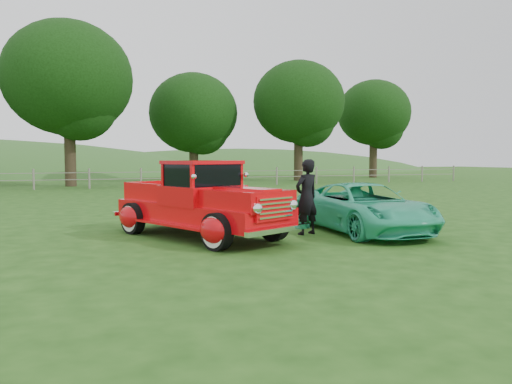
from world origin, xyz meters
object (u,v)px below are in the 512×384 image
object	(u,v)px
tree_near_west	(68,79)
tree_mid_east	(299,102)
red_pickup	(201,203)
teal_sedan	(364,208)
tree_far_east	(374,113)
man	(307,197)
tree_near_east	(193,113)

from	to	relation	value
tree_near_west	tree_mid_east	xyz separation A→B (m)	(17.00, 2.00, -0.62)
red_pickup	teal_sedan	world-z (taller)	red_pickup
tree_far_east	teal_sedan	world-z (taller)	tree_far_east
teal_sedan	red_pickup	bearing A→B (deg)	172.49
red_pickup	man	size ratio (longest dim) A/B	2.91
tree_far_east	tree_mid_east	bearing A→B (deg)	-161.57
tree_mid_east	tree_near_west	bearing A→B (deg)	-173.29
tree_mid_east	teal_sedan	distance (m)	27.97
tree_mid_east	tree_far_east	distance (m)	9.49
tree_far_east	tree_near_east	bearing A→B (deg)	-176.63
teal_sedan	tree_near_east	bearing A→B (deg)	86.70
tree_near_east	tree_mid_east	world-z (taller)	tree_mid_east
tree_near_west	red_pickup	xyz separation A→B (m)	(2.67, -22.74, -6.00)
teal_sedan	tree_near_west	bearing A→B (deg)	107.49
man	tree_near_west	bearing A→B (deg)	-94.79
tree_mid_east	teal_sedan	size ratio (longest dim) A/B	2.16
tree_near_east	man	size ratio (longest dim) A/B	4.60
tree_near_west	tree_far_east	xyz separation A→B (m)	(26.00, 5.00, -0.94)
tree_near_east	man	distance (m)	27.81
tree_near_east	teal_sedan	xyz separation A→B (m)	(-2.36, -27.38, -4.64)
man	tree_far_east	bearing A→B (deg)	-143.78
teal_sedan	tree_mid_east	bearing A→B (deg)	69.43
red_pickup	tree_near_east	bearing A→B (deg)	52.13
tree_mid_east	red_pickup	world-z (taller)	tree_mid_east
tree_near_west	man	world-z (taller)	tree_near_west
tree_near_east	red_pickup	size ratio (longest dim) A/B	1.58
tree_mid_east	tree_near_east	bearing A→B (deg)	165.96
tree_mid_east	tree_far_east	world-z (taller)	tree_mid_east
tree_far_east	man	size ratio (longest dim) A/B	4.90
tree_near_west	teal_sedan	distance (m)	25.08
tree_mid_east	man	size ratio (longest dim) A/B	5.22
tree_near_east	tree_far_east	distance (m)	17.04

